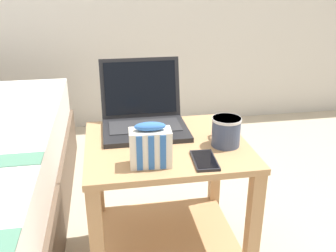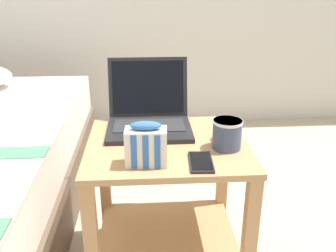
# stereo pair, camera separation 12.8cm
# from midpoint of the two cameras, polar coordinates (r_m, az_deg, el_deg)

# --- Properties ---
(bedside_table) EXTENTS (0.58, 0.51, 0.55)m
(bedside_table) POSITION_cam_midpoint_polar(r_m,az_deg,el_deg) (1.45, 2.48, -9.82)
(bedside_table) COLOR tan
(bedside_table) RESTS_ON ground_plane
(laptop) EXTENTS (0.32, 0.31, 0.25)m
(laptop) POSITION_cam_midpoint_polar(r_m,az_deg,el_deg) (1.47, -0.44, 1.66)
(laptop) COLOR black
(laptop) RESTS_ON bedside_table
(mug_front_left) EXTENTS (0.10, 0.15, 0.10)m
(mug_front_left) POSITION_cam_midpoint_polar(r_m,az_deg,el_deg) (1.32, 11.75, -1.02)
(mug_front_left) COLOR #3F4C6B
(mug_front_left) RESTS_ON bedside_table
(snack_bag) EXTENTS (0.13, 0.08, 0.15)m
(snack_bag) POSITION_cam_midpoint_polar(r_m,az_deg,el_deg) (1.17, -0.24, -3.01)
(snack_bag) COLOR silver
(snack_bag) RESTS_ON bedside_table
(cell_phone) EXTENTS (0.08, 0.14, 0.01)m
(cell_phone) POSITION_cam_midpoint_polar(r_m,az_deg,el_deg) (1.22, 8.08, -5.52)
(cell_phone) COLOR black
(cell_phone) RESTS_ON bedside_table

